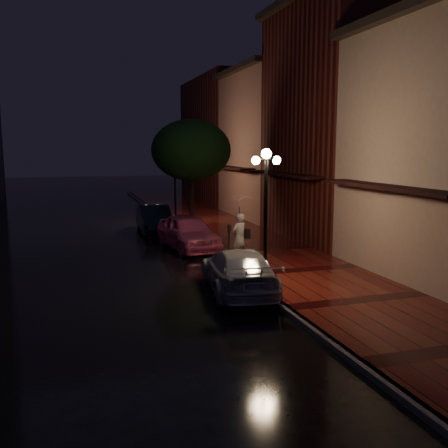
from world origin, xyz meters
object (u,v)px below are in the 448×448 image
object	(u,v)px
streetlamp_far	(175,180)
pink_car	(188,232)
navy_car	(154,219)
silver_car	(239,270)
street_tree	(191,152)
woman_with_umbrella	(239,217)
parking_meter	(229,240)
streetlamp_near	(266,208)

from	to	relation	value
streetlamp_far	pink_car	bearing A→B (deg)	-97.47
navy_car	silver_car	bearing A→B (deg)	-84.87
pink_car	streetlamp_far	bearing A→B (deg)	75.97
street_tree	navy_car	bearing A→B (deg)	162.98
street_tree	pink_car	distance (m)	5.61
street_tree	woman_with_umbrella	size ratio (longest dim) A/B	2.23
silver_car	parking_meter	xyz separation A→B (m)	(0.75, 3.31, 0.35)
streetlamp_near	streetlamp_far	xyz separation A→B (m)	(0.00, 14.00, 0.00)
pink_car	parking_meter	size ratio (longest dim) A/B	3.14
streetlamp_far	pink_car	xyz separation A→B (m)	(-0.95, -7.24, -1.82)
streetlamp_far	navy_car	distance (m)	3.47
streetlamp_near	navy_car	bearing A→B (deg)	98.11
street_tree	pink_car	bearing A→B (deg)	-105.92
navy_car	woman_with_umbrella	bearing A→B (deg)	-75.38
pink_car	parking_meter	distance (m)	3.69
street_tree	silver_car	bearing A→B (deg)	-96.18
silver_car	parking_meter	world-z (taller)	parking_meter
streetlamp_far	street_tree	world-z (taller)	street_tree
pink_car	woman_with_umbrella	distance (m)	3.85
street_tree	navy_car	xyz separation A→B (m)	(-1.91, 0.58, -3.51)
streetlamp_far	street_tree	distance (m)	3.44
silver_car	streetlamp_near	bearing A→B (deg)	-162.37
street_tree	silver_car	xyz separation A→B (m)	(-1.21, -11.15, -3.56)
navy_car	parking_meter	xyz separation A→B (m)	(1.45, -8.43, 0.29)
street_tree	parking_meter	distance (m)	8.49
street_tree	streetlamp_near	bearing A→B (deg)	-91.35
woman_with_umbrella	navy_car	bearing A→B (deg)	-101.79
navy_car	streetlamp_far	bearing A→B (deg)	57.50
silver_car	woman_with_umbrella	distance (m)	3.83
streetlamp_near	pink_car	world-z (taller)	streetlamp_near
streetlamp_near	parking_meter	world-z (taller)	streetlamp_near
streetlamp_near	silver_car	xyz separation A→B (m)	(-0.95, -0.16, -1.92)
navy_car	pink_car	bearing A→B (deg)	-80.02
streetlamp_near	parking_meter	distance (m)	3.52
streetlamp_near	pink_car	xyz separation A→B (m)	(-0.95, 6.76, -1.82)
street_tree	navy_car	world-z (taller)	street_tree
streetlamp_far	parking_meter	size ratio (longest dim) A/B	2.97
streetlamp_near	silver_car	distance (m)	2.15
streetlamp_near	pink_car	distance (m)	7.06
pink_car	silver_car	xyz separation A→B (m)	(-0.00, -6.92, -0.09)
navy_car	parking_meter	bearing A→B (deg)	-78.52
navy_car	silver_car	world-z (taller)	navy_car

